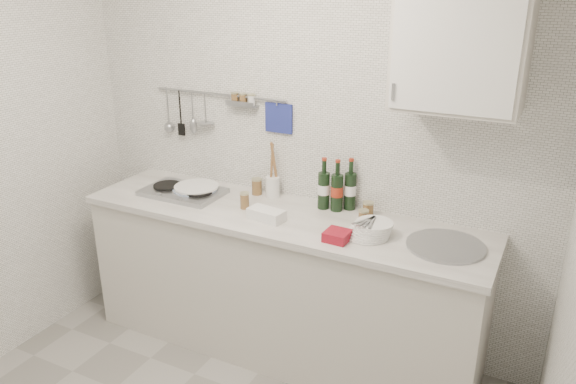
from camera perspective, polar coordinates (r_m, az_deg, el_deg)
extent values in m
cube|color=silver|center=(3.41, 1.58, 4.67)|extent=(3.00, 0.02, 2.50)
cube|color=silver|center=(1.83, 26.53, -13.08)|extent=(0.02, 2.80, 2.50)
cube|color=beige|center=(3.48, -0.71, -9.51)|extent=(2.40, 0.60, 0.88)
cube|color=white|center=(3.27, -0.75, -2.55)|extent=(2.44, 0.64, 0.04)
cube|color=black|center=(3.71, -0.54, -14.57)|extent=(2.34, 0.52, 0.10)
cube|color=#93969B|center=(3.61, -10.63, 0.02)|extent=(0.50, 0.32, 0.03)
cylinder|color=black|center=(3.68, -12.14, 0.64)|extent=(0.18, 0.18, 0.01)
cylinder|color=black|center=(3.54, -9.10, 0.03)|extent=(0.18, 0.18, 0.01)
cylinder|color=#93969B|center=(2.98, 15.72, -5.31)|extent=(0.40, 0.40, 0.02)
cylinder|color=#93969B|center=(3.00, 15.62, -6.26)|extent=(0.34, 0.34, 0.10)
cylinder|color=#93969B|center=(3.59, -7.02, 9.82)|extent=(0.95, 0.02, 0.02)
cube|color=navy|center=(3.42, -0.94, 7.52)|extent=(0.18, 0.02, 0.18)
cube|color=beige|center=(2.83, 17.33, 14.89)|extent=(0.60, 0.35, 0.70)
cube|color=white|center=(2.66, 16.59, 14.62)|extent=(0.56, 0.01, 0.66)
cylinder|color=#93969B|center=(2.74, 10.60, 9.99)|extent=(0.01, 0.01, 0.08)
cylinder|color=#44659A|center=(3.61, -9.60, -0.05)|extent=(0.30, 0.30, 0.01)
cylinder|color=#44659A|center=(3.61, -9.50, 0.15)|extent=(0.29, 0.29, 0.01)
cylinder|color=#44659A|center=(3.60, -9.39, 0.35)|extent=(0.29, 0.29, 0.01)
cylinder|color=#44659A|center=(3.60, -9.29, 0.55)|extent=(0.28, 0.28, 0.01)
cylinder|color=white|center=(3.01, 8.02, -4.36)|extent=(0.24, 0.24, 0.01)
cylinder|color=white|center=(3.01, 8.15, -4.15)|extent=(0.23, 0.23, 0.01)
cylinder|color=white|center=(3.01, 8.28, -3.95)|extent=(0.22, 0.22, 0.01)
cylinder|color=white|center=(3.00, 8.41, -3.74)|extent=(0.22, 0.22, 0.01)
cylinder|color=white|center=(3.00, 8.53, -3.54)|extent=(0.21, 0.21, 0.01)
cylinder|color=white|center=(3.00, 8.66, -3.33)|extent=(0.21, 0.21, 0.01)
cylinder|color=white|center=(2.99, 8.79, -3.13)|extent=(0.20, 0.20, 0.01)
cube|color=white|center=(3.18, -2.21, -2.30)|extent=(0.22, 0.13, 0.06)
cube|color=#A61223|center=(2.94, 5.02, -4.46)|extent=(0.13, 0.13, 0.05)
cylinder|color=white|center=(3.49, -1.56, 0.52)|extent=(0.09, 0.09, 0.13)
cylinder|color=olive|center=(3.43, -1.43, 3.05)|extent=(0.03, 0.06, 0.26)
cylinder|color=olive|center=(3.46, -1.66, 2.97)|extent=(0.02, 0.05, 0.24)
cylinder|color=brown|center=(3.55, -3.19, 0.49)|extent=(0.06, 0.06, 0.09)
cylinder|color=tan|center=(3.53, -3.20, 1.29)|extent=(0.07, 0.07, 0.01)
cylinder|color=brown|center=(3.26, 8.14, -1.79)|extent=(0.06, 0.06, 0.07)
cylinder|color=tan|center=(3.24, 8.17, -1.10)|extent=(0.07, 0.07, 0.01)
cylinder|color=brown|center=(3.17, 7.66, -2.52)|extent=(0.06, 0.06, 0.06)
cylinder|color=tan|center=(3.16, 7.69, -1.91)|extent=(0.06, 0.06, 0.01)
cylinder|color=brown|center=(3.33, -4.43, -0.94)|extent=(0.05, 0.05, 0.09)
cylinder|color=tan|center=(3.32, -4.45, -0.13)|extent=(0.06, 0.06, 0.01)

